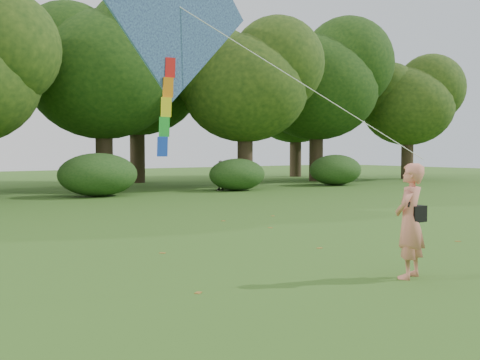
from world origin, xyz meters
TOP-DOWN VIEW (x-y plane):
  - ground at (0.00, 0.00)m, footprint 100.00×100.00m
  - man_kite_flyer at (0.70, -0.63)m, footprint 0.78×0.64m
  - bystander_right at (9.33, 17.87)m, footprint 0.71×0.94m
  - crossbody_bag at (0.82, -0.66)m, footprint 0.43×0.20m
  - flying_kite at (-3.03, 0.21)m, footprint 5.23×1.17m
  - tree_line at (1.67, 22.88)m, footprint 54.70×15.30m
  - shrub_band at (-0.72, 17.60)m, footprint 39.15×3.22m
  - fallen_leaves at (2.59, 2.22)m, footprint 8.48×11.51m

SIDE VIEW (x-z plane):
  - ground at x=0.00m, z-range 0.00..0.00m
  - fallen_leaves at x=2.59m, z-range 0.00..0.01m
  - bystander_right at x=9.33m, z-range 0.00..1.48m
  - shrub_band at x=-0.72m, z-range -0.08..1.79m
  - man_kite_flyer at x=0.70m, z-range 0.00..1.83m
  - crossbody_bag at x=0.82m, z-range 0.68..1.40m
  - flying_kite at x=-3.03m, z-range 2.24..5.57m
  - tree_line at x=1.67m, z-range 0.86..10.35m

